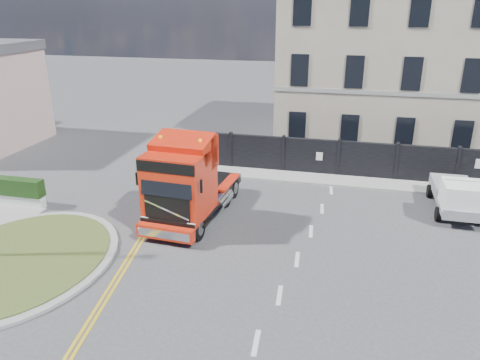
# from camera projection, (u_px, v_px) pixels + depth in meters

# --- Properties ---
(ground) EXTENTS (120.00, 120.00, 0.00)m
(ground) POSITION_uv_depth(u_px,v_px,m) (223.00, 245.00, 18.35)
(ground) COLOR #424244
(ground) RESTS_ON ground
(traffic_island) EXTENTS (6.80, 6.80, 0.17)m
(traffic_island) POSITION_uv_depth(u_px,v_px,m) (17.00, 261.00, 17.11)
(traffic_island) COLOR gray
(traffic_island) RESTS_ON ground
(hoarding_fence) EXTENTS (18.80, 0.25, 2.00)m
(hoarding_fence) POSITION_uv_depth(u_px,v_px,m) (387.00, 162.00, 24.76)
(hoarding_fence) COLOR black
(hoarding_fence) RESTS_ON ground
(georgian_building) EXTENTS (12.30, 10.30, 12.80)m
(georgian_building) POSITION_uv_depth(u_px,v_px,m) (380.00, 55.00, 29.98)
(georgian_building) COLOR #BDB096
(georgian_building) RESTS_ON ground
(pavement_far) EXTENTS (20.00, 1.60, 0.12)m
(pavement_far) POSITION_uv_depth(u_px,v_px,m) (375.00, 184.00, 24.39)
(pavement_far) COLOR gray
(pavement_far) RESTS_ON ground
(truck) EXTENTS (2.79, 6.53, 3.82)m
(truck) POSITION_uv_depth(u_px,v_px,m) (186.00, 185.00, 19.70)
(truck) COLOR black
(truck) RESTS_ON ground
(flatbed_pickup) EXTENTS (1.95, 4.36, 1.81)m
(flatbed_pickup) POSITION_uv_depth(u_px,v_px,m) (460.00, 197.00, 20.37)
(flatbed_pickup) COLOR gray
(flatbed_pickup) RESTS_ON ground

